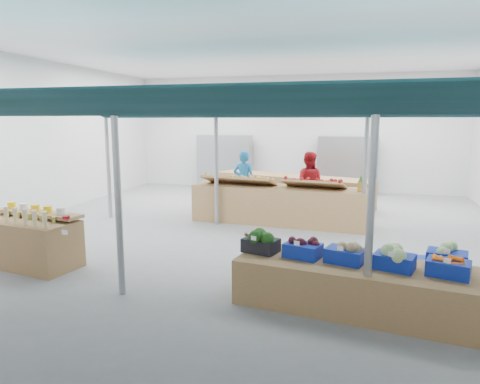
{
  "coord_description": "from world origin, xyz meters",
  "views": [
    {
      "loc": [
        2.3,
        -9.39,
        2.57
      ],
      "look_at": [
        0.17,
        -1.6,
        1.21
      ],
      "focal_mm": 32.0,
      "sensor_mm": 36.0,
      "label": 1
    }
  ],
  "objects_px": {
    "fruit_counter": "(279,205)",
    "crate_stack": "(422,278)",
    "veg_counter": "(357,287)",
    "vendor_left": "(244,181)",
    "vendor_right": "(308,184)",
    "bottle_shelf": "(30,240)"
  },
  "relations": [
    {
      "from": "fruit_counter",
      "to": "crate_stack",
      "type": "bearing_deg",
      "value": -51.28
    },
    {
      "from": "veg_counter",
      "to": "crate_stack",
      "type": "xyz_separation_m",
      "value": [
        0.91,
        0.63,
        -0.02
      ]
    },
    {
      "from": "bottle_shelf",
      "to": "vendor_right",
      "type": "xyz_separation_m",
      "value": [
        4.33,
        5.43,
        0.42
      ]
    },
    {
      "from": "crate_stack",
      "to": "bottle_shelf",
      "type": "bearing_deg",
      "value": -177.46
    },
    {
      "from": "bottle_shelf",
      "to": "veg_counter",
      "type": "relative_size",
      "value": 0.6
    },
    {
      "from": "fruit_counter",
      "to": "vendor_right",
      "type": "height_order",
      "value": "vendor_right"
    },
    {
      "from": "veg_counter",
      "to": "crate_stack",
      "type": "bearing_deg",
      "value": 43.08
    },
    {
      "from": "fruit_counter",
      "to": "vendor_right",
      "type": "distance_m",
      "value": 1.32
    },
    {
      "from": "bottle_shelf",
      "to": "vendor_right",
      "type": "distance_m",
      "value": 6.96
    },
    {
      "from": "veg_counter",
      "to": "vendor_left",
      "type": "xyz_separation_m",
      "value": [
        -3.13,
        5.78,
        0.55
      ]
    },
    {
      "from": "bottle_shelf",
      "to": "vendor_left",
      "type": "bearing_deg",
      "value": 74.3
    },
    {
      "from": "crate_stack",
      "to": "vendor_right",
      "type": "bearing_deg",
      "value": 113.51
    },
    {
      "from": "vendor_left",
      "to": "bottle_shelf",
      "type": "bearing_deg",
      "value": 68.66
    },
    {
      "from": "vendor_left",
      "to": "vendor_right",
      "type": "bearing_deg",
      "value": -176.34
    },
    {
      "from": "veg_counter",
      "to": "fruit_counter",
      "type": "bearing_deg",
      "value": 120.58
    },
    {
      "from": "fruit_counter",
      "to": "veg_counter",
      "type": "bearing_deg",
      "value": -63.96
    },
    {
      "from": "veg_counter",
      "to": "vendor_left",
      "type": "bearing_deg",
      "value": 126.61
    },
    {
      "from": "fruit_counter",
      "to": "crate_stack",
      "type": "height_order",
      "value": "fruit_counter"
    },
    {
      "from": "fruit_counter",
      "to": "crate_stack",
      "type": "distance_m",
      "value": 4.94
    },
    {
      "from": "vendor_left",
      "to": "vendor_right",
      "type": "relative_size",
      "value": 1.0
    },
    {
      "from": "veg_counter",
      "to": "fruit_counter",
      "type": "relative_size",
      "value": 0.76
    },
    {
      "from": "fruit_counter",
      "to": "vendor_left",
      "type": "bearing_deg",
      "value": 141.15
    }
  ]
}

